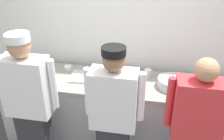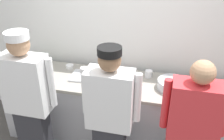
{
  "view_description": "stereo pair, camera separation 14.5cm",
  "coord_description": "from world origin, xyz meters",
  "px_view_note": "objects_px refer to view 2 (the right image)",
  "views": [
    {
      "loc": [
        0.39,
        -2.14,
        2.38
      ],
      "look_at": [
        -0.06,
        0.34,
        1.06
      ],
      "focal_mm": 38.97,
      "sensor_mm": 36.0,
      "label": 1
    },
    {
      "loc": [
        0.53,
        -2.11,
        2.38
      ],
      "look_at": [
        -0.06,
        0.34,
        1.06
      ],
      "focal_mm": 38.97,
      "sensor_mm": 36.0,
      "label": 2
    }
  ],
  "objects_px": {
    "mixing_bowl_steel": "(173,85)",
    "ramekin_red_sauce": "(70,66)",
    "chef_near_left": "(29,102)",
    "chef_far_right": "(191,133)",
    "squeeze_bottle_primary": "(43,61)",
    "sheet_tray": "(88,76)",
    "squeeze_bottle_secondary": "(193,88)",
    "plate_stack_front": "(120,83)",
    "deli_cup": "(149,74)",
    "chef_center": "(110,117)",
    "ramekin_green_sauce": "(43,70)"
  },
  "relations": [
    {
      "from": "plate_stack_front",
      "to": "sheet_tray",
      "type": "distance_m",
      "value": 0.43
    },
    {
      "from": "ramekin_green_sauce",
      "to": "sheet_tray",
      "type": "bearing_deg",
      "value": -1.15
    },
    {
      "from": "chef_near_left",
      "to": "squeeze_bottle_secondary",
      "type": "relative_size",
      "value": 8.89
    },
    {
      "from": "plate_stack_front",
      "to": "mixing_bowl_steel",
      "type": "distance_m",
      "value": 0.61
    },
    {
      "from": "chef_center",
      "to": "ramekin_green_sauce",
      "type": "relative_size",
      "value": 19.36
    },
    {
      "from": "squeeze_bottle_secondary",
      "to": "deli_cup",
      "type": "xyz_separation_m",
      "value": [
        -0.5,
        0.3,
        -0.05
      ]
    },
    {
      "from": "deli_cup",
      "to": "mixing_bowl_steel",
      "type": "bearing_deg",
      "value": -36.21
    },
    {
      "from": "chef_center",
      "to": "deli_cup",
      "type": "relative_size",
      "value": 17.8
    },
    {
      "from": "chef_center",
      "to": "mixing_bowl_steel",
      "type": "xyz_separation_m",
      "value": [
        0.58,
        0.61,
        0.1
      ]
    },
    {
      "from": "chef_center",
      "to": "chef_far_right",
      "type": "relative_size",
      "value": 1.02
    },
    {
      "from": "plate_stack_front",
      "to": "mixing_bowl_steel",
      "type": "height_order",
      "value": "mixing_bowl_steel"
    },
    {
      "from": "ramekin_red_sauce",
      "to": "deli_cup",
      "type": "relative_size",
      "value": 1.14
    },
    {
      "from": "ramekin_green_sauce",
      "to": "ramekin_red_sauce",
      "type": "height_order",
      "value": "ramekin_red_sauce"
    },
    {
      "from": "chef_near_left",
      "to": "sheet_tray",
      "type": "distance_m",
      "value": 0.78
    },
    {
      "from": "sheet_tray",
      "to": "squeeze_bottle_secondary",
      "type": "height_order",
      "value": "squeeze_bottle_secondary"
    },
    {
      "from": "ramekin_red_sauce",
      "to": "chef_center",
      "type": "bearing_deg",
      "value": -47.53
    },
    {
      "from": "mixing_bowl_steel",
      "to": "squeeze_bottle_primary",
      "type": "distance_m",
      "value": 1.7
    },
    {
      "from": "deli_cup",
      "to": "chef_far_right",
      "type": "bearing_deg",
      "value": -60.29
    },
    {
      "from": "chef_near_left",
      "to": "ramekin_green_sauce",
      "type": "height_order",
      "value": "chef_near_left"
    },
    {
      "from": "sheet_tray",
      "to": "ramekin_green_sauce",
      "type": "bearing_deg",
      "value": 178.85
    },
    {
      "from": "chef_far_right",
      "to": "deli_cup",
      "type": "height_order",
      "value": "chef_far_right"
    },
    {
      "from": "sheet_tray",
      "to": "squeeze_bottle_primary",
      "type": "height_order",
      "value": "squeeze_bottle_primary"
    },
    {
      "from": "chef_center",
      "to": "squeeze_bottle_primary",
      "type": "bearing_deg",
      "value": 144.9
    },
    {
      "from": "ramekin_red_sauce",
      "to": "chef_near_left",
      "type": "bearing_deg",
      "value": -98.43
    },
    {
      "from": "ramekin_green_sauce",
      "to": "ramekin_red_sauce",
      "type": "bearing_deg",
      "value": 29.36
    },
    {
      "from": "squeeze_bottle_primary",
      "to": "chef_far_right",
      "type": "bearing_deg",
      "value": -23.0
    },
    {
      "from": "chef_far_right",
      "to": "sheet_tray",
      "type": "relative_size",
      "value": 3.64
    },
    {
      "from": "chef_far_right",
      "to": "plate_stack_front",
      "type": "height_order",
      "value": "chef_far_right"
    },
    {
      "from": "squeeze_bottle_secondary",
      "to": "deli_cup",
      "type": "bearing_deg",
      "value": 149.09
    },
    {
      "from": "chef_near_left",
      "to": "squeeze_bottle_primary",
      "type": "bearing_deg",
      "value": 106.25
    },
    {
      "from": "chef_near_left",
      "to": "squeeze_bottle_secondary",
      "type": "bearing_deg",
      "value": 17.34
    },
    {
      "from": "squeeze_bottle_secondary",
      "to": "ramekin_red_sauce",
      "type": "xyz_separation_m",
      "value": [
        -1.55,
        0.3,
        -0.06
      ]
    },
    {
      "from": "chef_far_right",
      "to": "squeeze_bottle_primary",
      "type": "distance_m",
      "value": 2.05
    },
    {
      "from": "plate_stack_front",
      "to": "ramekin_green_sauce",
      "type": "bearing_deg",
      "value": 173.56
    },
    {
      "from": "sheet_tray",
      "to": "chef_near_left",
      "type": "bearing_deg",
      "value": -124.86
    },
    {
      "from": "mixing_bowl_steel",
      "to": "ramekin_green_sauce",
      "type": "distance_m",
      "value": 1.65
    },
    {
      "from": "mixing_bowl_steel",
      "to": "sheet_tray",
      "type": "distance_m",
      "value": 1.02
    },
    {
      "from": "mixing_bowl_steel",
      "to": "squeeze_bottle_secondary",
      "type": "height_order",
      "value": "squeeze_bottle_secondary"
    },
    {
      "from": "chef_near_left",
      "to": "plate_stack_front",
      "type": "distance_m",
      "value": 1.02
    },
    {
      "from": "ramekin_red_sauce",
      "to": "sheet_tray",
      "type": "bearing_deg",
      "value": -29.91
    },
    {
      "from": "mixing_bowl_steel",
      "to": "ramekin_red_sauce",
      "type": "distance_m",
      "value": 1.36
    },
    {
      "from": "chef_center",
      "to": "deli_cup",
      "type": "height_order",
      "value": "chef_center"
    },
    {
      "from": "sheet_tray",
      "to": "squeeze_bottle_primary",
      "type": "distance_m",
      "value": 0.69
    },
    {
      "from": "chef_near_left",
      "to": "chef_far_right",
      "type": "height_order",
      "value": "chef_near_left"
    },
    {
      "from": "chef_far_right",
      "to": "squeeze_bottle_primary",
      "type": "bearing_deg",
      "value": 157.0
    },
    {
      "from": "deli_cup",
      "to": "squeeze_bottle_primary",
      "type": "bearing_deg",
      "value": -177.98
    },
    {
      "from": "chef_near_left",
      "to": "mixing_bowl_steel",
      "type": "bearing_deg",
      "value": 22.56
    },
    {
      "from": "chef_far_right",
      "to": "ramekin_red_sauce",
      "type": "bearing_deg",
      "value": 151.0
    },
    {
      "from": "plate_stack_front",
      "to": "ramekin_green_sauce",
      "type": "height_order",
      "value": "plate_stack_front"
    },
    {
      "from": "mixing_bowl_steel",
      "to": "deli_cup",
      "type": "relative_size",
      "value": 3.87
    }
  ]
}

